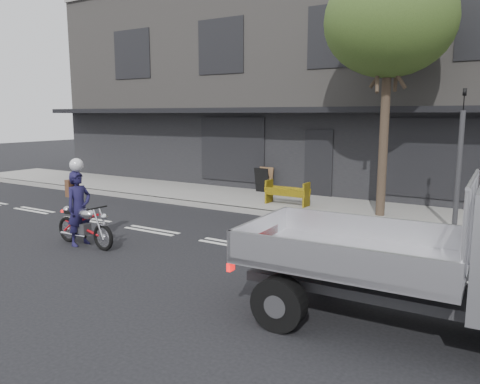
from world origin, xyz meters
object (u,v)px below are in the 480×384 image
object	(u,v)px
street_tree	(390,22)
motorcycle	(84,224)
traffic_light_pole	(459,169)
construction_barrier	(284,193)
rider	(79,208)
sandwich_board	(262,180)

from	to	relation	value
street_tree	motorcycle	size ratio (longest dim) A/B	3.66
street_tree	traffic_light_pole	size ratio (longest dim) A/B	1.93
motorcycle	construction_barrier	xyz separation A→B (m)	(2.06, 5.84, 0.05)
rider	sandwich_board	size ratio (longest dim) A/B	1.91
rider	construction_barrier	world-z (taller)	rider
motorcycle	rider	size ratio (longest dim) A/B	1.10
construction_barrier	sandwich_board	size ratio (longest dim) A/B	1.56
traffic_light_pole	construction_barrier	size ratio (longest dim) A/B	2.56
rider	motorcycle	bearing A→B (deg)	-87.27
sandwich_board	traffic_light_pole	bearing A→B (deg)	-20.11
street_tree	rider	size ratio (longest dim) A/B	4.03
street_tree	sandwich_board	bearing A→B (deg)	160.62
street_tree	rider	xyz separation A→B (m)	(-5.07, -6.01, -4.44)
motorcycle	rider	world-z (taller)	rider
street_tree	traffic_light_pole	bearing A→B (deg)	-23.03
traffic_light_pole	rider	bearing A→B (deg)	-143.87
street_tree	sandwich_board	distance (m)	6.81
rider	sandwich_board	xyz separation A→B (m)	(0.42, 7.65, -0.25)
construction_barrier	sandwich_board	world-z (taller)	sandwich_board
street_tree	construction_barrier	bearing A→B (deg)	-176.46
construction_barrier	rider	bearing A→B (deg)	-110.74
traffic_light_pole	street_tree	bearing A→B (deg)	156.97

